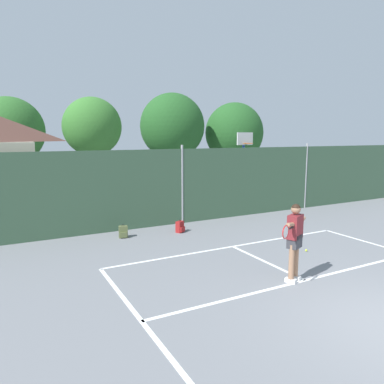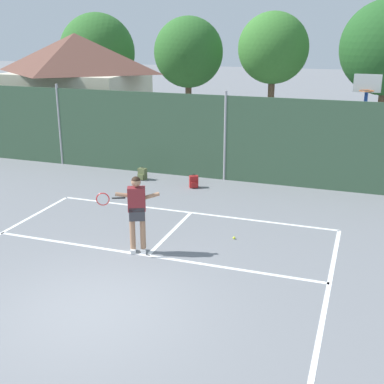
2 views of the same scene
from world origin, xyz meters
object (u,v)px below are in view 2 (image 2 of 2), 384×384
object	(u,v)px
basketball_hoop	(365,111)
backpack_red	(194,182)
tennis_player	(136,208)
tennis_ball	(234,238)
backpack_olive	(142,174)

from	to	relation	value
basketball_hoop	backpack_red	size ratio (longest dim) A/B	7.67
tennis_player	backpack_red	bearing A→B (deg)	94.39
tennis_player	backpack_red	world-z (taller)	tennis_player
tennis_ball	tennis_player	bearing A→B (deg)	-142.48
backpack_red	tennis_player	bearing A→B (deg)	-85.61
basketball_hoop	tennis_player	world-z (taller)	basketball_hoop
tennis_player	backpack_olive	xyz separation A→B (m)	(-2.39, 5.49, -0.92)
tennis_player	tennis_ball	xyz separation A→B (m)	(1.95, 1.49, -1.08)
tennis_player	backpack_olive	bearing A→B (deg)	113.54
tennis_ball	backpack_red	xyz separation A→B (m)	(-2.34, 3.71, 0.16)
backpack_olive	backpack_red	bearing A→B (deg)	-8.12
tennis_player	tennis_ball	bearing A→B (deg)	37.52
tennis_player	tennis_ball	size ratio (longest dim) A/B	28.10
tennis_ball	backpack_red	bearing A→B (deg)	122.31
backpack_olive	basketball_hoop	bearing A→B (deg)	22.51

